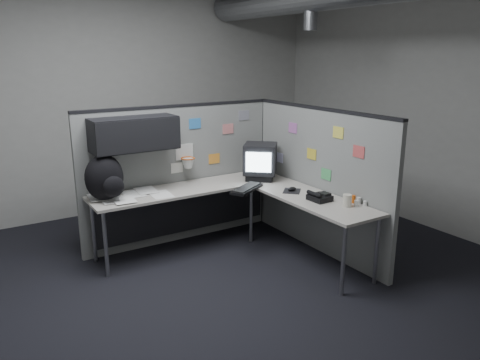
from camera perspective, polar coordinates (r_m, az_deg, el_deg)
room at (r=4.64m, az=6.77°, el=13.90°), size 5.62×5.62×3.22m
partition_back at (r=5.42m, az=-8.60°, el=2.26°), size 2.44×0.42×1.63m
partition_right at (r=5.34m, az=9.48°, el=0.06°), size 0.07×2.23×1.63m
desk at (r=5.23m, az=-2.05°, el=-2.39°), size 2.31×2.11×0.73m
monitor at (r=5.59m, az=2.48°, el=2.34°), size 0.53×0.53×0.43m
keyboard at (r=5.16m, az=0.82°, el=-1.04°), size 0.50×0.38×0.04m
mouse at (r=5.16m, az=6.35°, el=-1.19°), size 0.28×0.28×0.05m
phone at (r=4.87m, az=9.65°, el=-2.06°), size 0.20×0.22×0.10m
bottles at (r=4.82m, az=14.13°, el=-2.52°), size 0.13×0.18×0.08m
cup at (r=4.73m, az=12.93°, el=-2.45°), size 0.11×0.11×0.12m
papers at (r=5.08m, az=-13.30°, el=-1.87°), size 0.83×0.54×0.02m
backpack at (r=4.94m, az=-16.13°, el=0.19°), size 0.41×0.38×0.48m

